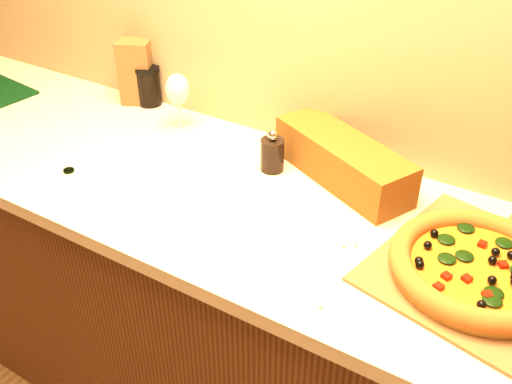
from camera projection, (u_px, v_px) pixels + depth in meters
name	position (u px, v px, depth m)	size (l,w,h in m)	color
cabinet	(256.00, 326.00, 1.73)	(2.80, 0.65, 0.86)	#411D0D
countertop	(256.00, 205.00, 1.47)	(2.84, 0.68, 0.04)	beige
pizza_peel	(481.00, 268.00, 1.24)	(0.48, 0.63, 0.01)	brown
pizza	(478.00, 267.00, 1.20)	(0.37, 0.37, 0.05)	gold
bottle_cap	(69.00, 170.00, 1.57)	(0.03, 0.03, 0.01)	black
pepper_grinder	(272.00, 154.00, 1.55)	(0.07, 0.07, 0.12)	black
bread_bag	(342.00, 160.00, 1.51)	(0.42, 0.14, 0.12)	brown
wine_glass	(177.00, 91.00, 1.71)	(0.07, 0.07, 0.18)	silver
paper_bag	(137.00, 72.00, 1.89)	(0.11, 0.09, 0.21)	brown
dark_jar	(149.00, 85.00, 1.89)	(0.08, 0.08, 0.13)	black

